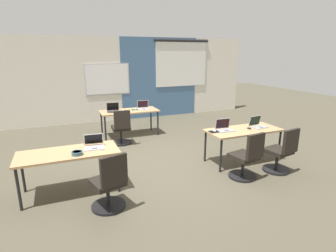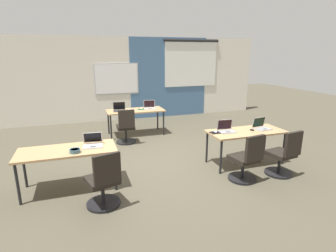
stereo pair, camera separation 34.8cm
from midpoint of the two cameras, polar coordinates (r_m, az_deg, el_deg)
The scene contains 22 objects.
ground_plane at distance 5.82m, azimuth -0.49°, elevation -7.83°, with size 24.00×24.00×0.00m.
back_wall_assembly at distance 9.48m, azimuth -8.17°, elevation 9.88°, with size 10.00×0.27×2.80m.
desk_near_left at distance 4.78m, azimuth -18.62°, elevation -5.46°, with size 1.60×0.70×0.72m.
desk_near_right at distance 5.86m, azimuth 17.89°, elevation -1.55°, with size 1.60×0.70×0.72m.
desk_far_center at distance 7.65m, azimuth -5.63°, elevation 2.98°, with size 1.60×0.70×0.72m.
laptop_near_right_inner at distance 5.67m, azimuth 14.01°, elevation -0.66°, with size 0.35×0.29×0.24m.
mousepad_near_right_inner at distance 5.55m, azimuth 11.82°, elevation -1.40°, with size 0.22×0.19×0.00m.
mouse_near_right_inner at distance 5.55m, azimuth 11.83°, elevation -1.21°, with size 0.06×0.10×0.03m.
chair_near_right_inner at distance 5.15m, azimuth 18.15°, elevation -7.27°, with size 0.52×0.57×0.92m.
laptop_near_right_end at distance 6.10m, azimuth 20.81°, elevation -0.11°, with size 0.37×0.32×0.23m.
mouse_near_right_end at distance 5.90m, azimuth 19.06°, elevation -0.79°, with size 0.09×0.11×0.03m.
chair_near_right_end at distance 5.63m, azimuth 24.94°, elevation -6.02°, with size 0.52×0.57×0.92m.
laptop_near_left_inner at distance 4.81m, azimuth -13.68°, elevation -3.56°, with size 0.36×0.35×0.22m.
chair_near_left_inner at distance 4.20m, azimuth -11.11°, elevation -12.11°, with size 0.54×0.59×0.92m.
laptop_far_left at distance 7.56m, azimuth -8.97°, elevation 3.57°, with size 0.35×0.30×0.24m.
mousepad_far_left at distance 7.60m, azimuth -6.91°, elevation 3.33°, with size 0.22×0.19×0.00m.
mouse_far_left at distance 7.60m, azimuth -6.91°, elevation 3.47°, with size 0.08×0.11×0.03m.
chair_far_left at distance 6.97m, azimuth -7.48°, elevation -0.71°, with size 0.52×0.55×0.92m.
laptop_far_right at distance 7.78m, azimuth -2.64°, elevation 4.08°, with size 0.36×0.31×0.24m.
mousepad_far_right at distance 7.72m, azimuth -4.37°, elevation 3.58°, with size 0.22×0.19×0.00m.
mouse_far_right at distance 7.71m, azimuth -4.37°, elevation 3.72°, with size 0.06×0.10×0.03m.
snack_bowl at distance 4.56m, azimuth -17.12°, elevation -5.03°, with size 0.18×0.18×0.06m.
Camera 2 is at (-1.49, -5.15, 2.29)m, focal length 28.70 mm.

